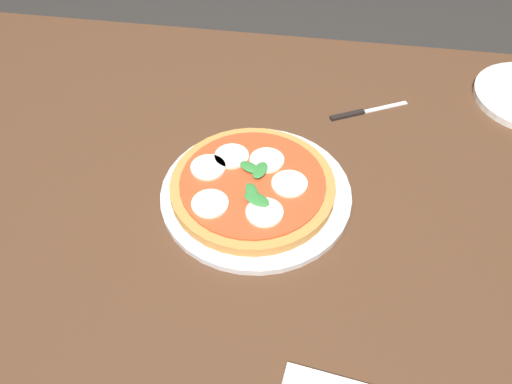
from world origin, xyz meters
TOP-DOWN VIEW (x-y plane):
  - ground_plane at (0.00, 0.00)m, footprint 6.00×6.00m
  - dining_table at (0.00, 0.00)m, footprint 1.59×1.05m
  - serving_tray at (-0.03, -0.02)m, footprint 0.32×0.32m
  - pizza at (-0.02, -0.02)m, footprint 0.28×0.28m
  - knife at (-0.20, -0.26)m, footprint 0.15×0.08m

SIDE VIEW (x-z plane):
  - ground_plane at x=0.00m, z-range 0.00..0.00m
  - dining_table at x=0.00m, z-range 0.28..1.00m
  - knife at x=-0.20m, z-range 0.72..0.73m
  - serving_tray at x=-0.03m, z-range 0.72..0.73m
  - pizza at x=-0.02m, z-range 0.73..0.76m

